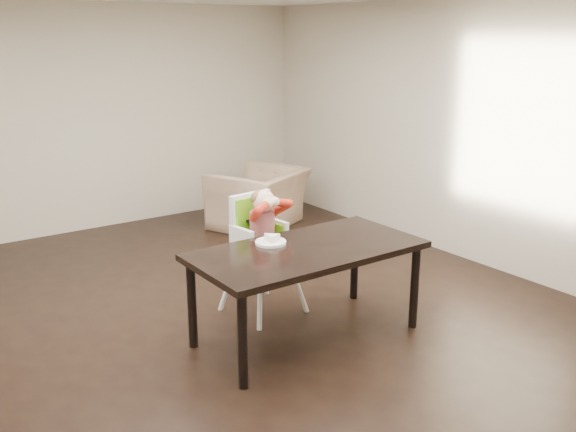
# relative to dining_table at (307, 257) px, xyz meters

# --- Properties ---
(ground) EXTENTS (7.00, 7.00, 0.00)m
(ground) POSITION_rel_dining_table_xyz_m (-0.49, 0.41, -0.67)
(ground) COLOR black
(ground) RESTS_ON ground
(room_walls) EXTENTS (6.02, 7.02, 2.71)m
(room_walls) POSITION_rel_dining_table_xyz_m (-0.49, 0.41, 1.18)
(room_walls) COLOR #BFB29E
(room_walls) RESTS_ON ground
(dining_table) EXTENTS (1.80, 0.90, 0.75)m
(dining_table) POSITION_rel_dining_table_xyz_m (0.00, 0.00, 0.00)
(dining_table) COLOR black
(dining_table) RESTS_ON ground
(high_chair) EXTENTS (0.51, 0.51, 1.09)m
(high_chair) POSITION_rel_dining_table_xyz_m (-0.02, 0.63, 0.10)
(high_chair) COLOR white
(high_chair) RESTS_ON ground
(plate) EXTENTS (0.26, 0.26, 0.07)m
(plate) POSITION_rel_dining_table_xyz_m (-0.17, 0.24, 0.10)
(plate) COLOR white
(plate) RESTS_ON dining_table
(armchair) EXTENTS (1.29, 1.10, 0.95)m
(armchair) POSITION_rel_dining_table_xyz_m (1.36, 2.81, -0.19)
(armchair) COLOR tan
(armchair) RESTS_ON ground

